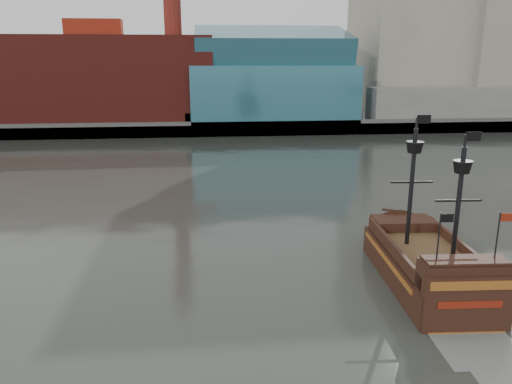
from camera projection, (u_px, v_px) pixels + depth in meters
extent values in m
plane|color=#292C26|center=(262.00, 310.00, 27.10)|extent=(400.00, 400.00, 0.00)
cube|color=slate|center=(216.00, 113.00, 115.18)|extent=(220.00, 60.00, 2.00)
cube|color=#4C4C49|center=(220.00, 129.00, 86.78)|extent=(220.00, 1.00, 2.60)
cube|color=maroon|center=(98.00, 79.00, 91.53)|extent=(42.00, 18.00, 15.00)
cube|color=#2B6374|center=(271.00, 92.00, 93.51)|extent=(30.00, 16.00, 10.00)
cube|color=gray|center=(504.00, 18.00, 100.51)|extent=(18.00, 18.00, 38.00)
cube|color=slate|center=(474.00, 103.00, 94.05)|extent=(40.00, 6.00, 6.00)
cube|color=#2B6374|center=(272.00, 48.00, 91.43)|extent=(28.00, 14.94, 8.78)
cube|color=black|center=(424.00, 274.00, 30.25)|extent=(5.27, 11.33, 2.40)
cube|color=brown|center=(426.00, 254.00, 29.90)|extent=(4.74, 10.20, 0.28)
cube|color=black|center=(402.00, 225.00, 34.09)|extent=(4.05, 2.45, 0.92)
cube|color=black|center=(463.00, 277.00, 25.09)|extent=(4.47, 1.74, 1.66)
cube|color=black|center=(468.00, 312.00, 24.65)|extent=(4.53, 0.50, 3.69)
cube|color=#9A561D|center=(472.00, 286.00, 24.15)|extent=(4.15, 0.32, 0.46)
cube|color=maroon|center=(470.00, 305.00, 24.41)|extent=(3.23, 0.27, 0.37)
cylinder|color=black|center=(411.00, 188.00, 30.23)|extent=(0.27, 0.27, 7.20)
cylinder|color=black|center=(458.00, 206.00, 27.43)|extent=(0.27, 0.27, 6.65)
cone|color=black|center=(415.00, 147.00, 29.58)|extent=(1.07, 1.07, 0.65)
cone|color=black|center=(462.00, 167.00, 26.86)|extent=(1.07, 1.07, 0.65)
cube|color=black|center=(424.00, 119.00, 29.17)|extent=(0.83, 0.08, 0.51)
cube|color=black|center=(473.00, 136.00, 26.44)|extent=(0.83, 0.08, 0.51)
cube|color=gray|center=(480.00, 349.00, 23.44)|extent=(4.11, 3.55, 0.01)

